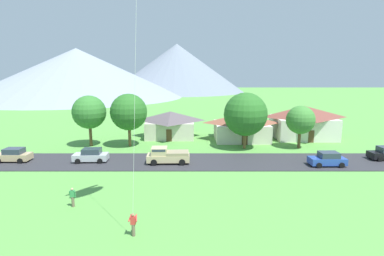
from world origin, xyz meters
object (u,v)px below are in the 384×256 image
(tree_center, at_px, (299,120))
(watcher_person, at_px, (71,197))
(house_left_center, at_px, (240,126))
(parked_car_blue_west_end, at_px, (326,159))
(parked_car_silver_mid_east, at_px, (90,155))
(pickup_truck_sand_west_side, at_px, (166,155))
(house_right_center, at_px, (170,124))
(tree_right_of_center, at_px, (244,114))
(tree_left_of_center, at_px, (88,112))
(tree_near_left, at_px, (128,112))
(parked_car_tan_east_end, at_px, (12,155))
(house_leftmost, at_px, (302,121))

(tree_center, distance_m, watcher_person, 32.75)
(house_left_center, xyz_separation_m, parked_car_blue_west_end, (8.10, -14.38, -1.40))
(parked_car_silver_mid_east, xyz_separation_m, pickup_truck_sand_west_side, (9.60, -0.63, 0.19))
(pickup_truck_sand_west_side, bearing_deg, house_left_center, 49.88)
(parked_car_silver_mid_east, bearing_deg, house_right_center, 59.59)
(house_right_center, xyz_separation_m, watcher_person, (-6.31, -27.98, -1.40))
(house_right_center, relative_size, parked_car_silver_mid_east, 2.04)
(tree_right_of_center, bearing_deg, tree_left_of_center, 176.30)
(parked_car_blue_west_end, height_order, watcher_person, parked_car_blue_west_end)
(house_left_center, xyz_separation_m, tree_left_of_center, (-23.60, -4.31, 2.93))
(house_left_center, relative_size, tree_near_left, 1.16)
(parked_car_silver_mid_east, distance_m, pickup_truck_sand_west_side, 9.63)
(house_left_center, bearing_deg, pickup_truck_sand_west_side, -130.12)
(parked_car_silver_mid_east, bearing_deg, parked_car_blue_west_end, -3.33)
(tree_center, height_order, pickup_truck_sand_west_side, tree_center)
(tree_center, height_order, parked_car_silver_mid_east, tree_center)
(pickup_truck_sand_west_side, bearing_deg, tree_left_of_center, 143.91)
(house_left_center, bearing_deg, tree_near_left, -165.77)
(pickup_truck_sand_west_side, bearing_deg, tree_center, 22.00)
(pickup_truck_sand_west_side, relative_size, watcher_person, 3.14)
(parked_car_silver_mid_east, xyz_separation_m, parked_car_tan_east_end, (-9.81, 0.11, 0.00))
(tree_right_of_center, bearing_deg, house_left_center, 86.06)
(watcher_person, bearing_deg, parked_car_blue_west_end, 22.80)
(house_leftmost, xyz_separation_m, house_left_center, (-10.83, -1.62, -0.57))
(house_right_center, bearing_deg, parked_car_blue_west_end, -40.23)
(house_right_center, distance_m, parked_car_silver_mid_east, 17.72)
(house_leftmost, distance_m, watcher_person, 39.74)
(tree_left_of_center, relative_size, tree_right_of_center, 0.93)
(tree_near_left, height_order, parked_car_blue_west_end, tree_near_left)
(house_left_center, relative_size, tree_right_of_center, 1.12)
(house_left_center, bearing_deg, tree_center, -36.41)
(parked_car_tan_east_end, bearing_deg, tree_center, 10.21)
(house_leftmost, bearing_deg, house_right_center, 177.69)
(tree_left_of_center, bearing_deg, tree_right_of_center, -3.70)
(house_left_center, height_order, tree_center, tree_center)
(house_left_center, bearing_deg, parked_car_silver_mid_east, -148.64)
(tree_right_of_center, bearing_deg, parked_car_tan_east_end, -167.38)
(tree_center, distance_m, tree_right_of_center, 8.15)
(tree_near_left, distance_m, watcher_person, 21.42)
(parked_car_tan_east_end, bearing_deg, pickup_truck_sand_west_side, -2.19)
(tree_near_left, relative_size, pickup_truck_sand_west_side, 1.52)
(tree_right_of_center, xyz_separation_m, parked_car_tan_east_end, (-30.24, -6.77, -4.22))
(house_right_center, relative_size, watcher_person, 5.20)
(watcher_person, bearing_deg, house_leftmost, 42.98)
(house_leftmost, bearing_deg, tree_right_of_center, -146.50)
(parked_car_tan_east_end, distance_m, pickup_truck_sand_west_side, 19.42)
(house_right_center, xyz_separation_m, pickup_truck_sand_west_side, (0.66, -15.87, -1.22))
(house_right_center, relative_size, tree_right_of_center, 1.05)
(tree_right_of_center, bearing_deg, tree_center, 0.94)
(tree_center, xyz_separation_m, pickup_truck_sand_west_side, (-18.93, -7.65, -3.17))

